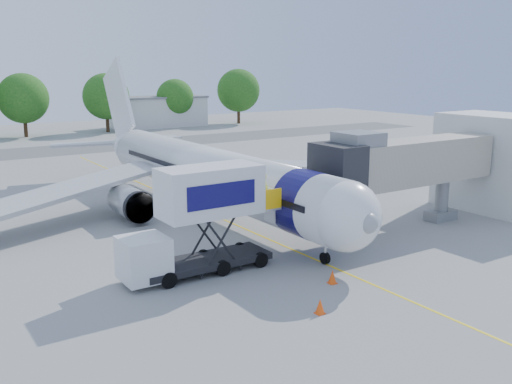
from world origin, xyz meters
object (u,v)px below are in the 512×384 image
jet_bridge (398,164)px  ground_tug (440,309)px  aircraft (204,172)px  catering_hiloader (199,221)px

jet_bridge → ground_tug: size_ratio=3.99×
aircraft → catering_hiloader: (-6.27, -11.12, -0.19)m
jet_bridge → ground_tug: jet_bridge is taller
jet_bridge → catering_hiloader: (-14.26, -0.00, -1.58)m
catering_hiloader → ground_tug: catering_hiloader is taller
aircraft → jet_bridge: bearing=-54.3°
aircraft → ground_tug: bearing=-92.2°
jet_bridge → catering_hiloader: jet_bridge is taller
aircraft → catering_hiloader: bearing=-119.4°
catering_hiloader → aircraft: bearing=60.6°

